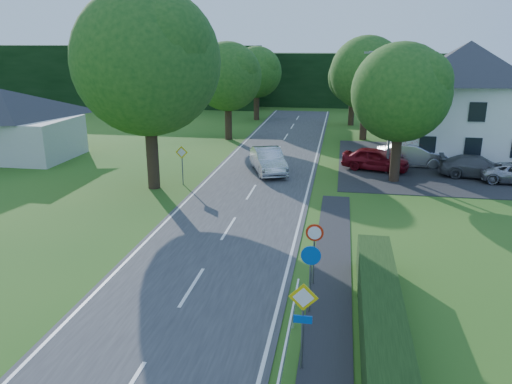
% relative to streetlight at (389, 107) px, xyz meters
% --- Properties ---
extents(road, '(7.00, 80.00, 0.04)m').
position_rel_streetlight_xyz_m(road, '(-8.06, -10.00, -4.44)').
color(road, '#333335').
rests_on(road, ground).
extents(parking_pad, '(14.00, 16.00, 0.04)m').
position_rel_streetlight_xyz_m(parking_pad, '(3.94, 3.00, -4.44)').
color(parking_pad, '#262629').
rests_on(parking_pad, ground).
extents(line_edge_left, '(0.12, 80.00, 0.01)m').
position_rel_streetlight_xyz_m(line_edge_left, '(-11.31, -10.00, -4.42)').
color(line_edge_left, white).
rests_on(line_edge_left, road).
extents(line_edge_right, '(0.12, 80.00, 0.01)m').
position_rel_streetlight_xyz_m(line_edge_right, '(-4.81, -10.00, -4.42)').
color(line_edge_right, white).
rests_on(line_edge_right, road).
extents(line_centre, '(0.12, 80.00, 0.01)m').
position_rel_streetlight_xyz_m(line_centre, '(-8.06, -10.00, -4.42)').
color(line_centre, white).
rests_on(line_centre, road).
extents(tree_main, '(9.40, 9.40, 11.64)m').
position_rel_streetlight_xyz_m(tree_main, '(-14.06, -6.00, 1.36)').
color(tree_main, '#1A4B16').
rests_on(tree_main, ground).
extents(tree_left_far, '(7.00, 7.00, 8.58)m').
position_rel_streetlight_xyz_m(tree_left_far, '(-13.06, 10.00, -0.17)').
color(tree_left_far, '#1A4B16').
rests_on(tree_left_far, ground).
extents(tree_right_far, '(7.40, 7.40, 9.09)m').
position_rel_streetlight_xyz_m(tree_right_far, '(-1.06, 12.00, 0.08)').
color(tree_right_far, '#1A4B16').
rests_on(tree_right_far, ground).
extents(tree_left_back, '(6.60, 6.60, 8.07)m').
position_rel_streetlight_xyz_m(tree_left_back, '(-12.56, 22.00, -0.43)').
color(tree_left_back, '#1A4B16').
rests_on(tree_left_back, ground).
extents(tree_right_back, '(6.20, 6.20, 7.56)m').
position_rel_streetlight_xyz_m(tree_right_back, '(-2.06, 20.00, -0.68)').
color(tree_right_back, '#1A4B16').
rests_on(tree_right_back, ground).
extents(tree_right_mid, '(7.00, 7.00, 8.58)m').
position_rel_streetlight_xyz_m(tree_right_mid, '(0.44, -2.00, -0.17)').
color(tree_right_mid, '#1A4B16').
rests_on(tree_right_mid, ground).
extents(treeline_left, '(44.00, 6.00, 8.00)m').
position_rel_streetlight_xyz_m(treeline_left, '(-36.06, 32.00, -0.46)').
color(treeline_left, black).
rests_on(treeline_left, ground).
extents(treeline_right, '(30.00, 5.00, 7.00)m').
position_rel_streetlight_xyz_m(treeline_right, '(-0.06, 36.00, -0.96)').
color(treeline_right, black).
rests_on(treeline_right, ground).
extents(bungalow_left, '(11.00, 6.50, 5.20)m').
position_rel_streetlight_xyz_m(bungalow_left, '(-28.06, 0.00, -1.75)').
color(bungalow_left, '#BABAB5').
rests_on(bungalow_left, ground).
extents(house_white, '(10.60, 8.40, 8.60)m').
position_rel_streetlight_xyz_m(house_white, '(5.94, 6.00, -0.06)').
color(house_white, white).
rests_on(house_white, ground).
extents(streetlight, '(2.03, 0.18, 8.00)m').
position_rel_streetlight_xyz_m(streetlight, '(0.00, 0.00, 0.00)').
color(streetlight, slate).
rests_on(streetlight, ground).
extents(sign_priority_right, '(0.78, 0.09, 2.59)m').
position_rel_streetlight_xyz_m(sign_priority_right, '(-3.76, -22.02, -2.67)').
color(sign_priority_right, slate).
rests_on(sign_priority_right, ground).
extents(sign_roundabout, '(0.64, 0.08, 2.37)m').
position_rel_streetlight_xyz_m(sign_roundabout, '(-3.76, -19.02, -2.79)').
color(sign_roundabout, slate).
rests_on(sign_roundabout, ground).
extents(sign_speed_limit, '(0.64, 0.11, 2.37)m').
position_rel_streetlight_xyz_m(sign_speed_limit, '(-3.76, -17.03, -2.70)').
color(sign_speed_limit, slate).
rests_on(sign_speed_limit, ground).
extents(sign_priority_left, '(0.78, 0.09, 2.44)m').
position_rel_streetlight_xyz_m(sign_priority_left, '(-12.56, -5.02, -2.75)').
color(sign_priority_left, slate).
rests_on(sign_priority_left, ground).
extents(moving_car, '(3.33, 5.30, 1.65)m').
position_rel_streetlight_xyz_m(moving_car, '(-7.76, -1.29, -3.60)').
color(moving_car, silver).
rests_on(moving_car, road).
extents(motorcycle, '(1.16, 2.17, 1.08)m').
position_rel_streetlight_xyz_m(motorcycle, '(-7.26, -0.48, -3.88)').
color(motorcycle, black).
rests_on(motorcycle, road).
extents(parked_car_red, '(4.83, 2.97, 1.54)m').
position_rel_streetlight_xyz_m(parked_car_red, '(-0.60, 0.63, -3.66)').
color(parked_car_red, maroon).
rests_on(parked_car_red, parking_pad).
extents(parked_car_silver_a, '(4.88, 1.77, 1.60)m').
position_rel_streetlight_xyz_m(parked_car_silver_a, '(2.03, 2.40, -3.62)').
color(parked_car_silver_a, '#B4B3B8').
rests_on(parked_car_silver_a, parking_pad).
extents(parked_car_grey, '(5.01, 2.51, 1.40)m').
position_rel_streetlight_xyz_m(parked_car_grey, '(5.84, -0.21, -3.73)').
color(parked_car_grey, '#4D4E53').
rests_on(parked_car_grey, parking_pad).
extents(parasol, '(2.92, 2.94, 2.05)m').
position_rel_streetlight_xyz_m(parasol, '(1.65, 2.12, -3.40)').
color(parasol, red).
rests_on(parasol, parking_pad).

